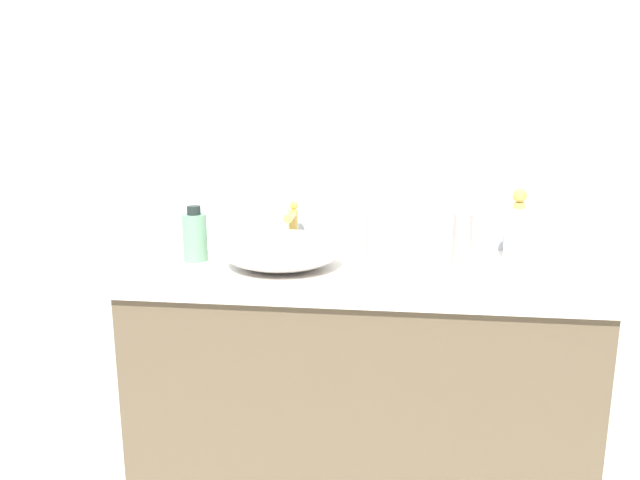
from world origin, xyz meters
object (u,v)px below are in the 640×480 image
Objects in this scene: perfume_bottle at (195,236)px; tissue_box at (390,237)px; soap_dispenser at (517,231)px; lotion_bottle at (462,238)px; sink_basin at (281,250)px.

perfume_bottle is 0.59m from tissue_box.
tissue_box is at bearing -172.18° from soap_dispenser.
soap_dispenser is at bearing 25.16° from lotion_bottle.
lotion_bottle is (-0.17, -0.08, -0.01)m from soap_dispenser.
lotion_bottle reaches higher than sink_basin.
perfume_bottle is at bearing -178.12° from lotion_bottle.
lotion_bottle is at bearing -7.70° from tissue_box.
perfume_bottle is (-0.27, 0.05, 0.02)m from sink_basin.
soap_dispenser is 0.38m from tissue_box.
tissue_box reaches higher than sink_basin.
sink_basin is 2.03× the size of perfume_bottle.
sink_basin is 1.95× the size of lotion_bottle.
sink_basin is 0.33m from tissue_box.
lotion_bottle is at bearing 8.32° from sink_basin.
soap_dispenser reaches higher than sink_basin.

